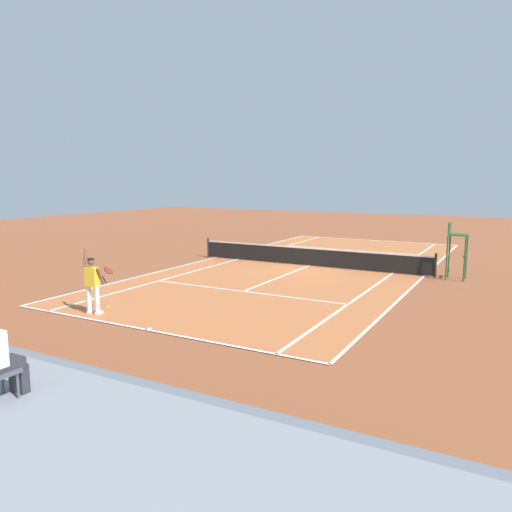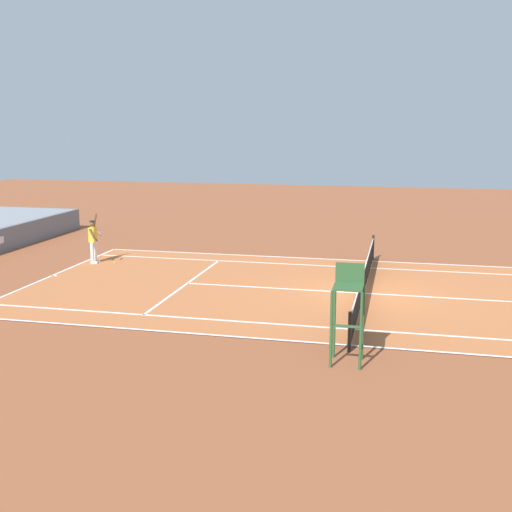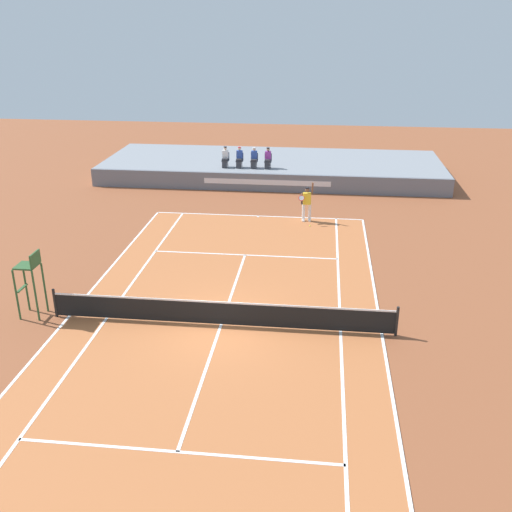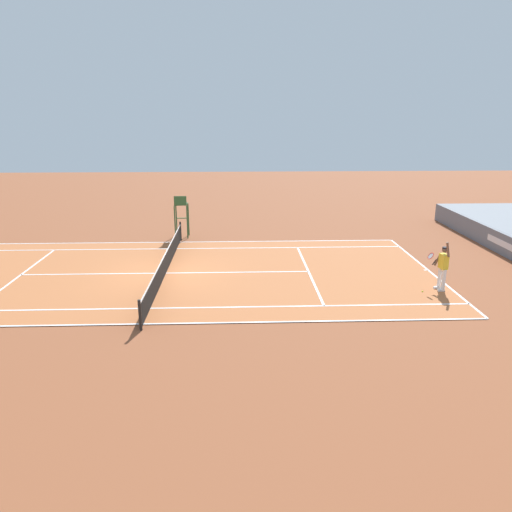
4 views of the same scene
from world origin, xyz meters
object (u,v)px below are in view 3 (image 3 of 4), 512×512
spectator_seated_3 (268,158)px  tennis_ball (310,226)px  spectator_seated_2 (254,158)px  spectator_seated_0 (225,157)px  spectator_seated_1 (239,158)px  tennis_player (307,203)px  umpire_chair (30,276)px

spectator_seated_3 → tennis_ball: size_ratio=18.60×
spectator_seated_3 → spectator_seated_2: bearing=180.0°
spectator_seated_0 → spectator_seated_3: (2.67, 0.00, 0.00)m
tennis_ball → spectator_seated_2: bearing=116.6°
spectator_seated_1 → tennis_ball: size_ratio=18.60×
tennis_player → umpire_chair: bearing=-129.1°
spectator_seated_3 → tennis_player: size_ratio=0.61×
spectator_seated_1 → tennis_player: (4.42, -6.64, -0.71)m
tennis_player → spectator_seated_0: bearing=128.7°
tennis_player → spectator_seated_1: bearing=123.6°
spectator_seated_2 → umpire_chair: bearing=-107.7°
spectator_seated_3 → spectator_seated_0: bearing=180.0°
spectator_seated_1 → umpire_chair: bearing=-105.0°
spectator_seated_1 → tennis_player: bearing=-56.4°
spectator_seated_1 → spectator_seated_3: same height
spectator_seated_0 → tennis_ball: 9.43m
spectator_seated_1 → umpire_chair: (-4.84, -18.04, -0.15)m
spectator_seated_2 → tennis_ball: 8.49m
umpire_chair → spectator_seated_1: bearing=75.0°
spectator_seated_2 → tennis_player: 7.54m
tennis_ball → spectator_seated_0: bearing=126.7°
spectator_seated_3 → umpire_chair: umpire_chair is taller
tennis_ball → umpire_chair: (-9.49, -10.60, 1.52)m
spectator_seated_1 → tennis_ball: bearing=-58.0°
spectator_seated_0 → tennis_ball: spectator_seated_0 is taller
spectator_seated_2 → spectator_seated_3: 0.86m
spectator_seated_1 → spectator_seated_3: size_ratio=1.00×
tennis_ball → umpire_chair: bearing=-131.8°
umpire_chair → spectator_seated_3: bearing=69.8°
spectator_seated_0 → tennis_ball: size_ratio=18.60×
tennis_ball → spectator_seated_1: bearing=122.0°
spectator_seated_1 → tennis_player: size_ratio=0.61×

